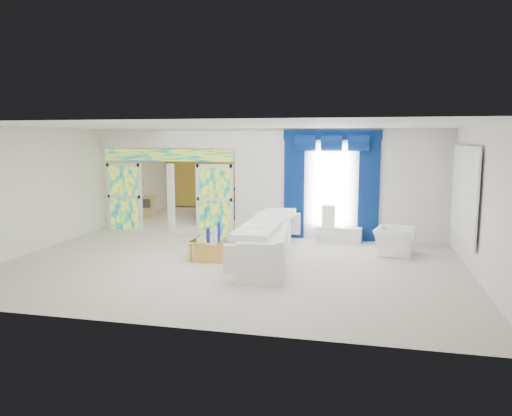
% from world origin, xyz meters
% --- Properties ---
extents(floor, '(12.00, 12.00, 0.00)m').
position_xyz_m(floor, '(0.00, 0.00, 0.00)').
color(floor, '#B7AF9E').
rests_on(floor, ground).
extents(dividing_wall, '(5.70, 0.18, 3.00)m').
position_xyz_m(dividing_wall, '(2.15, 1.00, 1.50)').
color(dividing_wall, white).
rests_on(dividing_wall, ground).
extents(dividing_header, '(4.30, 0.18, 0.55)m').
position_xyz_m(dividing_header, '(-2.85, 1.00, 2.73)').
color(dividing_header, white).
rests_on(dividing_header, dividing_wall).
extents(stained_panel_left, '(0.95, 0.04, 2.00)m').
position_xyz_m(stained_panel_left, '(-4.28, 1.00, 1.00)').
color(stained_panel_left, '#994C3F').
rests_on(stained_panel_left, ground).
extents(stained_panel_right, '(0.95, 0.04, 2.00)m').
position_xyz_m(stained_panel_right, '(-1.42, 1.00, 1.00)').
color(stained_panel_right, '#994C3F').
rests_on(stained_panel_right, ground).
extents(stained_transom, '(4.00, 0.05, 0.35)m').
position_xyz_m(stained_transom, '(-2.85, 1.00, 2.25)').
color(stained_transom, '#994C3F').
rests_on(stained_transom, dividing_header).
extents(window_pane, '(1.00, 0.02, 2.30)m').
position_xyz_m(window_pane, '(1.90, 0.90, 1.45)').
color(window_pane, white).
rests_on(window_pane, dividing_wall).
extents(blue_drape_left, '(0.55, 0.10, 2.80)m').
position_xyz_m(blue_drape_left, '(0.90, 0.87, 1.40)').
color(blue_drape_left, '#031241').
rests_on(blue_drape_left, ground).
extents(blue_drape_right, '(0.55, 0.10, 2.80)m').
position_xyz_m(blue_drape_right, '(2.90, 0.87, 1.40)').
color(blue_drape_right, '#031241').
rests_on(blue_drape_right, ground).
extents(blue_pelmet, '(2.60, 0.12, 0.25)m').
position_xyz_m(blue_pelmet, '(1.90, 0.87, 2.82)').
color(blue_pelmet, '#031241').
rests_on(blue_pelmet, dividing_wall).
extents(wall_mirror, '(0.04, 2.70, 1.90)m').
position_xyz_m(wall_mirror, '(4.94, -1.00, 1.55)').
color(wall_mirror, white).
rests_on(wall_mirror, ground).
extents(gold_curtains, '(9.70, 0.12, 2.90)m').
position_xyz_m(gold_curtains, '(0.00, 5.90, 1.50)').
color(gold_curtains, '#AD7A29').
rests_on(gold_curtains, ground).
extents(white_sofa, '(1.41, 4.27, 0.80)m').
position_xyz_m(white_sofa, '(0.70, -1.67, 0.40)').
color(white_sofa, white).
rests_on(white_sofa, ground).
extents(coffee_table, '(0.89, 2.03, 0.44)m').
position_xyz_m(coffee_table, '(-0.65, -1.37, 0.22)').
color(coffee_table, gold).
rests_on(coffee_table, ground).
extents(console_table, '(1.20, 0.47, 0.39)m').
position_xyz_m(console_table, '(2.17, 0.63, 0.20)').
color(console_table, silver).
rests_on(console_table, ground).
extents(table_lamp, '(0.36, 0.36, 0.58)m').
position_xyz_m(table_lamp, '(1.87, 0.63, 0.68)').
color(table_lamp, white).
rests_on(table_lamp, console_table).
extents(armchair, '(1.04, 1.14, 0.63)m').
position_xyz_m(armchair, '(3.52, -0.56, 0.32)').
color(armchair, white).
rests_on(armchair, ground).
extents(grand_piano, '(1.89, 2.17, 0.93)m').
position_xyz_m(grand_piano, '(-2.03, 4.05, 0.46)').
color(grand_piano, black).
rests_on(grand_piano, ground).
extents(piano_bench, '(0.96, 0.60, 0.30)m').
position_xyz_m(piano_bench, '(-2.03, 2.45, 0.15)').
color(piano_bench, black).
rests_on(piano_bench, ground).
extents(tv_console, '(0.59, 0.55, 0.75)m').
position_xyz_m(tv_console, '(-4.61, 3.20, 0.38)').
color(tv_console, '#AA7955').
rests_on(tv_console, ground).
extents(chandelier, '(0.60, 0.60, 0.60)m').
position_xyz_m(chandelier, '(-2.30, 3.40, 2.65)').
color(chandelier, gold).
rests_on(chandelier, ceiling).
extents(decanters, '(0.22, 0.90, 0.27)m').
position_xyz_m(decanters, '(-0.64, -1.46, 0.53)').
color(decanters, silver).
rests_on(decanters, coffee_table).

